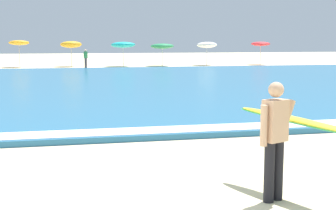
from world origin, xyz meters
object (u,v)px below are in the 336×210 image
(beach_umbrella_2, at_px, (71,45))
(beach_umbrella_5, at_px, (207,45))
(beach_umbrella_4, at_px, (162,46))
(beachgoer_near_row_left, at_px, (86,58))
(beach_umbrella_3, at_px, (123,45))
(surfer_with_board, at_px, (285,130))
(beach_umbrella_6, at_px, (261,44))
(beach_umbrella_1, at_px, (19,43))

(beach_umbrella_2, xyz_separation_m, beach_umbrella_5, (12.41, -0.33, -0.06))
(beach_umbrella_4, relative_size, beachgoer_near_row_left, 1.34)
(beach_umbrella_4, xyz_separation_m, beachgoer_near_row_left, (-6.96, -2.18, -0.93))
(beach_umbrella_3, bearing_deg, surfer_with_board, -93.54)
(beach_umbrella_2, bearing_deg, beach_umbrella_4, -4.88)
(beach_umbrella_6, height_order, beachgoer_near_row_left, beach_umbrella_6)
(beach_umbrella_2, distance_m, beachgoer_near_row_left, 3.27)
(beach_umbrella_3, height_order, beach_umbrella_6, beach_umbrella_3)
(surfer_with_board, height_order, beach_umbrella_1, beach_umbrella_1)
(surfer_with_board, relative_size, beach_umbrella_1, 0.97)
(beach_umbrella_4, bearing_deg, beachgoer_near_row_left, -162.60)
(surfer_with_board, relative_size, beachgoer_near_row_left, 1.46)
(surfer_with_board, height_order, beach_umbrella_2, beach_umbrella_2)
(surfer_with_board, distance_m, beachgoer_near_row_left, 34.03)
(beach_umbrella_1, distance_m, beach_umbrella_2, 4.39)
(beach_umbrella_3, bearing_deg, beach_umbrella_4, 2.59)
(beach_umbrella_5, height_order, beachgoer_near_row_left, beach_umbrella_5)
(beach_umbrella_3, xyz_separation_m, beachgoer_near_row_left, (-3.40, -2.02, -1.06))
(surfer_with_board, relative_size, beach_umbrella_5, 1.05)
(beach_umbrella_1, relative_size, beach_umbrella_5, 1.07)
(beachgoer_near_row_left, bearing_deg, beach_umbrella_5, 12.66)
(beach_umbrella_4, bearing_deg, beach_umbrella_2, 175.12)
(surfer_with_board, bearing_deg, beach_umbrella_4, 80.90)
(beach_umbrella_5, height_order, beach_umbrella_6, beach_umbrella_5)
(beach_umbrella_1, xyz_separation_m, beach_umbrella_4, (12.45, -0.57, -0.32))
(beach_umbrella_3, xyz_separation_m, beach_umbrella_5, (7.91, 0.52, -0.03))
(surfer_with_board, distance_m, beach_umbrella_6, 39.59)
(surfer_with_board, distance_m, beach_umbrella_2, 36.97)
(beach_umbrella_1, bearing_deg, surfer_with_board, -79.74)
(beach_umbrella_2, relative_size, beach_umbrella_3, 1.03)
(beach_umbrella_3, distance_m, beachgoer_near_row_left, 4.09)
(beach_umbrella_2, xyz_separation_m, beach_umbrella_4, (8.07, -0.69, -0.16))
(beach_umbrella_1, height_order, beach_umbrella_4, beach_umbrella_1)
(beach_umbrella_1, relative_size, beach_umbrella_3, 1.06)
(beach_umbrella_2, xyz_separation_m, beach_umbrella_6, (17.71, -0.45, 0.03))
(beach_umbrella_3, height_order, beachgoer_near_row_left, beach_umbrella_3)
(beach_umbrella_3, height_order, beach_umbrella_4, beach_umbrella_3)
(beach_umbrella_6, bearing_deg, beach_umbrella_5, 178.78)
(beach_umbrella_1, distance_m, beach_umbrella_4, 12.47)
(beach_umbrella_2, distance_m, beach_umbrella_4, 8.10)
(beach_umbrella_4, distance_m, beachgoer_near_row_left, 7.36)
(beach_umbrella_3, distance_m, beach_umbrella_5, 7.93)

